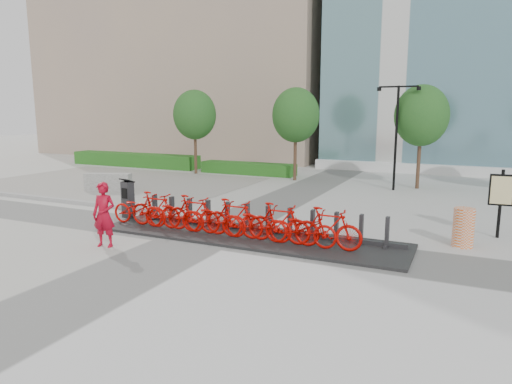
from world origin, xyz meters
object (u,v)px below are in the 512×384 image
at_px(worker_red, 104,215).
at_px(map_sign, 501,193).
at_px(construction_barrel, 463,228).
at_px(jersey_barrier, 108,182).
at_px(kiosk, 128,199).
at_px(bike_0, 138,209).

distance_m(worker_red, map_sign, 11.70).
distance_m(construction_barrel, jersey_barrier, 16.02).
distance_m(kiosk, map_sign, 12.14).
bearing_deg(kiosk, bike_0, -25.33).
height_order(bike_0, worker_red, worker_red).
bearing_deg(bike_0, kiosk, 56.19).
bearing_deg(map_sign, jersey_barrier, 170.85).
xyz_separation_m(construction_barrel, jersey_barrier, (-15.75, 2.91, -0.13)).
height_order(kiosk, worker_red, worker_red).
relative_size(kiosk, worker_red, 0.76).
bearing_deg(worker_red, bike_0, 93.54).
bearing_deg(kiosk, map_sign, 22.37).
height_order(kiosk, jersey_barrier, kiosk).
bearing_deg(map_sign, bike_0, -165.92).
bearing_deg(worker_red, kiosk, 107.18).
height_order(worker_red, construction_barrel, worker_red).
bearing_deg(construction_barrel, bike_0, -167.95).
relative_size(bike_0, map_sign, 0.94).
bearing_deg(jersey_barrier, kiosk, -62.15).
xyz_separation_m(kiosk, construction_barrel, (10.81, 1.44, -0.20)).
bearing_deg(jersey_barrier, construction_barrel, -31.22).
bearing_deg(worker_red, construction_barrel, 12.97).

